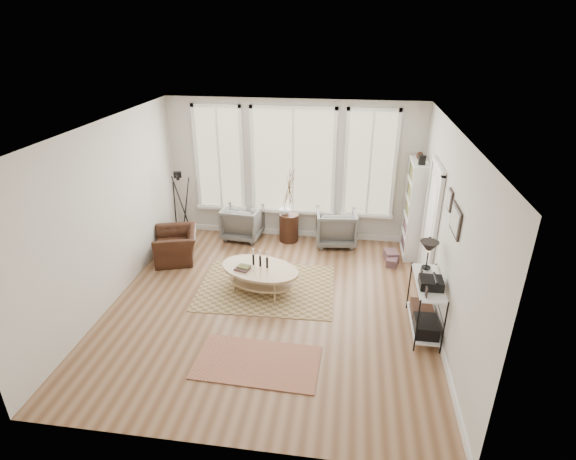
% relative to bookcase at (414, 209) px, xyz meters
% --- Properties ---
extents(room, '(5.50, 5.54, 2.90)m').
position_rel_bookcase_xyz_m(room, '(-2.42, -2.20, 0.47)').
color(room, '#896447').
rests_on(room, ground).
extents(bay_window, '(4.14, 0.12, 2.24)m').
position_rel_bookcase_xyz_m(bay_window, '(-2.44, 0.49, 0.65)').
color(bay_window, '#C4B783').
rests_on(bay_window, ground).
extents(door, '(0.09, 1.06, 2.22)m').
position_rel_bookcase_xyz_m(door, '(0.13, -1.08, 0.17)').
color(door, silver).
rests_on(door, ground).
extents(bookcase, '(0.31, 0.85, 2.06)m').
position_rel_bookcase_xyz_m(bookcase, '(0.00, 0.00, 0.00)').
color(bookcase, white).
rests_on(bookcase, ground).
extents(low_shelf, '(0.38, 1.08, 1.30)m').
position_rel_bookcase_xyz_m(low_shelf, '(-0.06, -2.52, -0.44)').
color(low_shelf, white).
rests_on(low_shelf, ground).
extents(wall_art, '(0.04, 0.88, 0.44)m').
position_rel_bookcase_xyz_m(wall_art, '(0.14, -2.49, 0.92)').
color(wall_art, black).
rests_on(wall_art, ground).
extents(rug_main, '(2.38, 1.81, 0.01)m').
position_rel_bookcase_xyz_m(rug_main, '(-2.60, -1.70, -0.95)').
color(rug_main, brown).
rests_on(rug_main, ground).
extents(rug_runner, '(1.71, 0.99, 0.01)m').
position_rel_bookcase_xyz_m(rug_runner, '(-2.37, -3.61, -0.94)').
color(rug_runner, maroon).
rests_on(rug_runner, ground).
extents(coffee_table, '(1.57, 1.23, 0.64)m').
position_rel_bookcase_xyz_m(coffee_table, '(-2.71, -1.79, -0.61)').
color(coffee_table, tan).
rests_on(coffee_table, ground).
extents(armchair_left, '(0.85, 0.87, 0.73)m').
position_rel_bookcase_xyz_m(armchair_left, '(-3.47, 0.22, -0.59)').
color(armchair_left, slate).
rests_on(armchair_left, ground).
extents(armchair_right, '(0.90, 0.92, 0.76)m').
position_rel_bookcase_xyz_m(armchair_right, '(-1.50, 0.22, -0.58)').
color(armchair_right, slate).
rests_on(armchair_right, ground).
extents(side_table, '(0.40, 0.40, 1.68)m').
position_rel_bookcase_xyz_m(side_table, '(-2.48, 0.22, -0.15)').
color(side_table, '#341A10').
rests_on(side_table, ground).
extents(vase, '(0.26, 0.26, 0.22)m').
position_rel_bookcase_xyz_m(vase, '(-2.57, 0.22, -0.25)').
color(vase, silver).
rests_on(vase, side_table).
extents(accent_chair, '(1.12, 1.05, 0.59)m').
position_rel_bookcase_xyz_m(accent_chair, '(-4.53, -0.91, -0.66)').
color(accent_chair, '#341A10').
rests_on(accent_chair, ground).
extents(tripod_camera, '(0.55, 0.55, 1.55)m').
position_rel_bookcase_xyz_m(tripod_camera, '(-4.64, -0.21, -0.24)').
color(tripod_camera, black).
rests_on(tripod_camera, ground).
extents(book_stack_near, '(0.29, 0.34, 0.19)m').
position_rel_bookcase_xyz_m(book_stack_near, '(-0.39, -0.37, -0.86)').
color(book_stack_near, brown).
rests_on(book_stack_near, ground).
extents(book_stack_far, '(0.24, 0.28, 0.16)m').
position_rel_bookcase_xyz_m(book_stack_far, '(-0.39, -0.60, -0.88)').
color(book_stack_far, brown).
rests_on(book_stack_far, ground).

